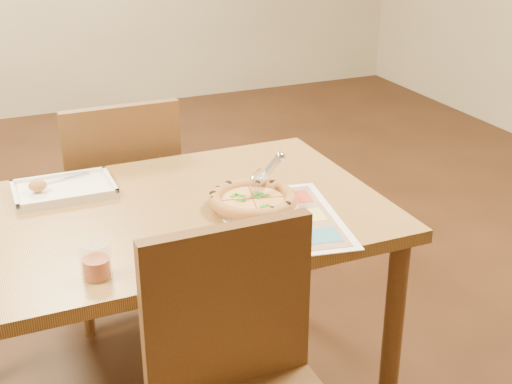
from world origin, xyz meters
name	(u,v)px	position (x,y,z in m)	size (l,w,h in m)	color
dining_table	(166,236)	(0.00, 0.00, 0.63)	(1.30, 0.85, 0.72)	#A77742
chair_near	(243,370)	(0.00, -0.60, 0.57)	(0.42, 0.42, 0.47)	brown
chair_far	(120,185)	(0.00, 0.60, 0.57)	(0.42, 0.42, 0.47)	brown
plate	(256,205)	(0.26, -0.09, 0.73)	(0.25, 0.25, 0.01)	white
pizza	(253,200)	(0.25, -0.09, 0.75)	(0.27, 0.27, 0.04)	#C27842
pizza_cutter	(266,174)	(0.30, -0.05, 0.81)	(0.15, 0.10, 0.10)	silver
appetizer_tray	(62,190)	(-0.26, 0.25, 0.73)	(0.31, 0.21, 0.06)	white
glass_tumbler	(96,262)	(-0.26, -0.31, 0.76)	(0.08, 0.08, 0.10)	maroon
menu	(282,219)	(0.29, -0.19, 0.72)	(0.33, 0.46, 0.01)	white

